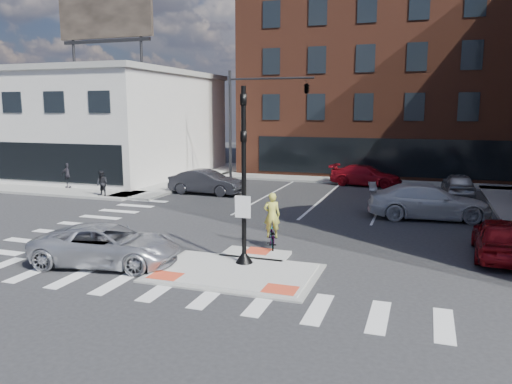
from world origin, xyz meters
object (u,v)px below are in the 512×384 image
(pedestrian_a, at_px, (102,183))
(pedestrian_b, at_px, (68,175))
(bg_car_dark, at_px, (206,182))
(bg_car_red, at_px, (366,176))
(white_pickup, at_px, (429,202))
(silver_suv, at_px, (107,245))
(cyclist, at_px, (272,230))
(bg_car_silver, at_px, (458,185))
(red_sedan, at_px, (500,238))

(pedestrian_a, bearing_deg, pedestrian_b, 162.96)
(bg_car_dark, xyz_separation_m, bg_car_red, (9.21, 6.81, -0.05))
(white_pickup, height_order, pedestrian_a, pedestrian_a)
(silver_suv, bearing_deg, white_pickup, -52.48)
(cyclist, height_order, pedestrian_b, cyclist)
(cyclist, relative_size, pedestrian_b, 1.32)
(cyclist, bearing_deg, bg_car_silver, -135.94)
(red_sedan, height_order, pedestrian_a, pedestrian_a)
(pedestrian_b, bearing_deg, red_sedan, -26.74)
(bg_car_silver, bearing_deg, white_pickup, 73.09)
(bg_car_dark, bearing_deg, white_pickup, -100.67)
(silver_suv, relative_size, pedestrian_b, 3.03)
(cyclist, bearing_deg, red_sedan, 170.83)
(silver_suv, bearing_deg, bg_car_silver, -43.02)
(white_pickup, bearing_deg, bg_car_silver, -20.93)
(silver_suv, relative_size, cyclist, 2.30)
(pedestrian_b, bearing_deg, bg_car_red, 14.26)
(silver_suv, relative_size, white_pickup, 0.87)
(white_pickup, bearing_deg, pedestrian_a, 83.82)
(red_sedan, distance_m, bg_car_silver, 13.51)
(bg_car_dark, distance_m, bg_car_red, 11.45)
(white_pickup, height_order, bg_car_dark, white_pickup)
(bg_car_dark, height_order, bg_car_red, bg_car_dark)
(bg_car_red, relative_size, pedestrian_b, 2.98)
(white_pickup, xyz_separation_m, bg_car_dark, (-13.38, 3.03, -0.08))
(white_pickup, xyz_separation_m, cyclist, (-5.74, -7.63, -0.11))
(cyclist, height_order, pedestrian_a, cyclist)
(white_pickup, bearing_deg, pedestrian_b, 78.56)
(silver_suv, xyz_separation_m, red_sedan, (13.02, 5.28, 0.05))
(cyclist, relative_size, pedestrian_a, 1.43)
(bg_car_red, bearing_deg, pedestrian_a, 133.74)
(red_sedan, height_order, bg_car_dark, bg_car_dark)
(bg_car_silver, bearing_deg, cyclist, 59.92)
(red_sedan, xyz_separation_m, pedestrian_a, (-21.13, 5.72, 0.17))
(pedestrian_a, relative_size, pedestrian_b, 0.92)
(silver_suv, relative_size, pedestrian_a, 3.28)
(bg_car_silver, bearing_deg, bg_car_red, -26.47)
(pedestrian_b, bearing_deg, bg_car_silver, 3.51)
(silver_suv, distance_m, pedestrian_a, 13.67)
(silver_suv, distance_m, bg_car_silver, 22.44)
(red_sedan, bearing_deg, bg_car_dark, -27.92)
(pedestrian_b, bearing_deg, pedestrian_a, -35.65)
(red_sedan, distance_m, cyclist, 8.34)
(bg_car_dark, relative_size, bg_car_red, 0.94)
(cyclist, bearing_deg, pedestrian_a, -48.48)
(white_pickup, height_order, bg_car_red, white_pickup)
(bg_car_red, xyz_separation_m, cyclist, (-1.57, -17.48, 0.02))
(bg_car_red, height_order, pedestrian_b, pedestrian_b)
(white_pickup, bearing_deg, red_sedan, -165.69)
(silver_suv, relative_size, bg_car_red, 1.02)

